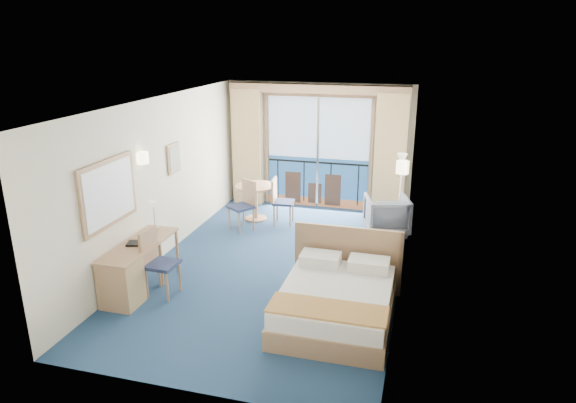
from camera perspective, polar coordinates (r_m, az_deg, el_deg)
The scene contains 22 objects.
floor at distance 8.56m, azimuth -1.35°, elevation -7.16°, with size 6.50×6.50×0.00m, color navy.
room_walls at distance 7.97m, azimuth -1.44°, elevation 4.48°, with size 4.04×6.54×2.72m.
balcony_door at distance 11.15m, azimuth 3.29°, elevation 5.08°, with size 2.36×0.03×2.52m.
curtain_left at distance 11.39m, azimuth -4.50°, elevation 6.01°, with size 0.65×0.22×2.55m, color tan.
curtain_right at distance 10.77m, azimuth 11.29°, elevation 5.01°, with size 0.65×0.22×2.55m, color tan.
pelmet at distance 10.80m, azimuth 3.34°, elevation 12.38°, with size 3.80×0.25×0.18m, color #A07657.
mirror at distance 7.55m, azimuth -19.30°, elevation 0.88°, with size 0.05×1.25×0.95m.
wall_print at distance 9.15m, azimuth -12.57°, elevation 4.70°, with size 0.04×0.42×0.52m.
sconce_left at distance 8.19m, azimuth -15.85°, elevation 4.69°, with size 0.18×0.18×0.18m, color #FFEAB2.
sconce_right at distance 7.49m, azimuth 12.62°, elevation 3.73°, with size 0.18×0.18×0.18m, color #FFEAB2.
bed at distance 6.99m, azimuth 5.42°, elevation -10.85°, with size 1.59×1.89×1.00m.
nightstand at distance 8.20m, azimuth 10.84°, elevation -6.73°, with size 0.39×0.37×0.51m, color #A58757.
phone at distance 8.08m, azimuth 10.95°, elevation -4.80°, with size 0.19×0.15×0.08m, color white.
armchair at distance 9.99m, azimuth 10.92°, elevation -1.44°, with size 0.78×0.80×0.73m, color #4C505C.
floor_lamp at distance 9.92m, azimuth 12.47°, elevation 3.12°, with size 0.21×0.21×1.53m.
desk at distance 7.69m, azimuth -17.64°, elevation -7.88°, with size 0.53×1.53×0.72m.
desk_chair at distance 7.72m, azimuth -14.41°, elevation -6.13°, with size 0.46×0.45×0.99m.
folder at distance 7.87m, azimuth -16.39°, elevation -4.46°, with size 0.29×0.22×0.03m, color black.
desk_lamp at distance 8.28m, azimuth -14.71°, elevation -0.86°, with size 0.12×0.12×0.44m.
round_table at distance 10.49m, azimuth -3.63°, elevation 0.88°, with size 0.81×0.81×0.73m.
table_chair_a at distance 10.26m, azimuth -0.95°, elevation 0.35°, with size 0.44×0.44×0.93m.
table_chair_b at distance 9.99m, azimuth -4.84°, elevation -0.06°, with size 0.59×0.59×0.97m.
Camera 1 is at (2.22, -7.41, 3.66)m, focal length 32.00 mm.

